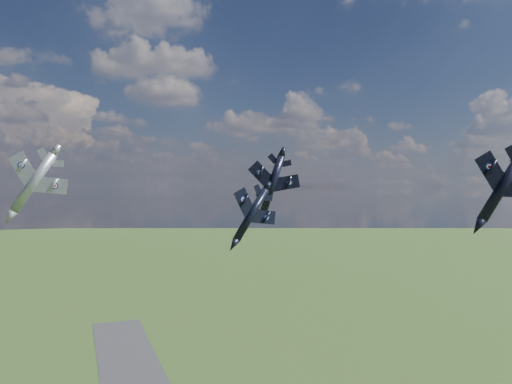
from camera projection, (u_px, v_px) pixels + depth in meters
name	position (u px, v px, depth m)	size (l,w,h in m)	color
jet_lead_navy	(251.00, 214.00, 85.13)	(10.06, 14.02, 2.90)	black
jet_right_navy	(503.00, 186.00, 64.83)	(10.17, 14.18, 2.93)	black
jet_high_navy	(272.00, 184.00, 97.83)	(11.32, 15.79, 3.27)	black
jet_left_silver	(34.00, 182.00, 77.24)	(10.47, 14.60, 3.02)	gray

